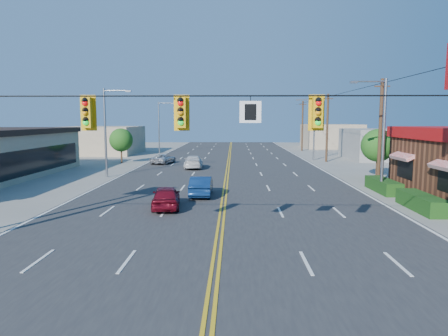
{
  "coord_description": "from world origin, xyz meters",
  "views": [
    {
      "loc": [
        0.63,
        -13.91,
        5.16
      ],
      "look_at": [
        0.02,
        10.82,
        2.2
      ],
      "focal_mm": 32.0,
      "sensor_mm": 36.0,
      "label": 1
    }
  ],
  "objects_px": {
    "car_magenta": "(166,198)",
    "signal_span": "(212,128)",
    "car_blue": "(201,187)",
    "car_silver": "(164,159)",
    "car_white": "(193,162)"
  },
  "relations": [
    {
      "from": "car_white",
      "to": "car_blue",
      "type": "bearing_deg",
      "value": 94.25
    },
    {
      "from": "car_silver",
      "to": "car_magenta",
      "type": "bearing_deg",
      "value": 113.67
    },
    {
      "from": "car_blue",
      "to": "car_white",
      "type": "relative_size",
      "value": 0.86
    },
    {
      "from": "car_magenta",
      "to": "signal_span",
      "type": "bearing_deg",
      "value": 102.75
    },
    {
      "from": "car_silver",
      "to": "signal_span",
      "type": "bearing_deg",
      "value": 116.3
    },
    {
      "from": "car_blue",
      "to": "car_silver",
      "type": "relative_size",
      "value": 0.98
    },
    {
      "from": "car_blue",
      "to": "car_silver",
      "type": "bearing_deg",
      "value": -73.53
    },
    {
      "from": "car_silver",
      "to": "car_white",
      "type": "bearing_deg",
      "value": 145.76
    },
    {
      "from": "car_blue",
      "to": "car_magenta",
      "type": "bearing_deg",
      "value": 65.54
    },
    {
      "from": "car_white",
      "to": "car_silver",
      "type": "relative_size",
      "value": 1.14
    },
    {
      "from": "car_magenta",
      "to": "car_silver",
      "type": "relative_size",
      "value": 0.95
    },
    {
      "from": "signal_span",
      "to": "car_silver",
      "type": "xyz_separation_m",
      "value": [
        -7.57,
        32.86,
        -4.31
      ]
    },
    {
      "from": "car_magenta",
      "to": "car_silver",
      "type": "bearing_deg",
      "value": -86.65
    },
    {
      "from": "signal_span",
      "to": "car_silver",
      "type": "bearing_deg",
      "value": 102.97
    },
    {
      "from": "signal_span",
      "to": "car_blue",
      "type": "bearing_deg",
      "value": 96.46
    }
  ]
}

